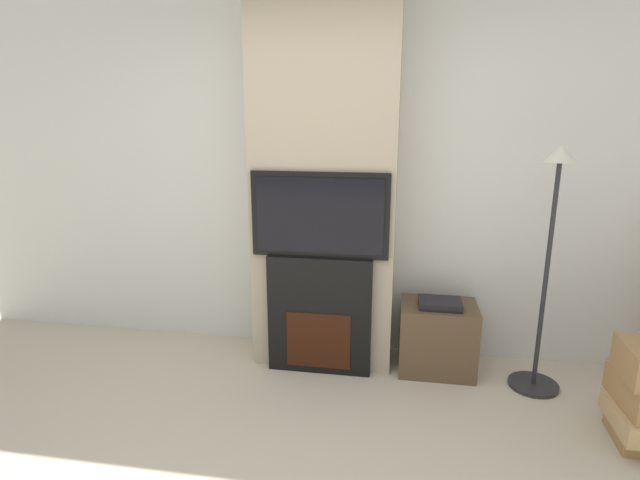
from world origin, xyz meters
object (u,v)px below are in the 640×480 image
object	(u,v)px
television	(320,215)
media_stand	(437,336)
floor_lamp	(548,257)
fireplace	(320,315)

from	to	relation	value
television	media_stand	distance (m)	1.22
television	floor_lamp	bearing A→B (deg)	0.20
floor_lamp	media_stand	xyz separation A→B (m)	(-0.65, 0.13, -0.66)
television	fireplace	bearing A→B (deg)	90.00
floor_lamp	fireplace	bearing A→B (deg)	-179.87
fireplace	television	size ratio (longest dim) A/B	0.91
television	media_stand	bearing A→B (deg)	9.15
fireplace	floor_lamp	bearing A→B (deg)	0.13
fireplace	floor_lamp	xyz separation A→B (m)	(1.48, 0.00, 0.50)
floor_lamp	media_stand	distance (m)	0.93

